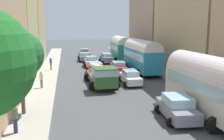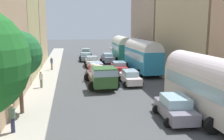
# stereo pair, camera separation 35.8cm
# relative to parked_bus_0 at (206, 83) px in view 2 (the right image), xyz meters

# --- Properties ---
(ground_plane) EXTENTS (154.00, 154.00, 0.00)m
(ground_plane) POSITION_rel_parked_bus_0_xyz_m (-4.36, 16.61, -2.34)
(ground_plane) COLOR #474A4C
(sidewalk_left) EXTENTS (2.50, 70.00, 0.14)m
(sidewalk_left) POSITION_rel_parked_bus_0_xyz_m (-11.61, 16.61, -2.27)
(sidewalk_left) COLOR #A7A498
(sidewalk_left) RESTS_ON ground
(sidewalk_right) EXTENTS (2.50, 70.00, 0.14)m
(sidewalk_right) POSITION_rel_parked_bus_0_xyz_m (2.89, 16.61, -2.27)
(sidewalk_right) COLOR gray
(sidewalk_right) RESTS_ON ground
(building_left_2) EXTENTS (4.46, 9.74, 10.51)m
(building_left_2) POSITION_rel_parked_bus_0_xyz_m (-14.89, 16.15, 2.94)
(building_left_2) COLOR tan
(building_left_2) RESTS_ON ground
(building_left_3) EXTENTS (5.98, 11.06, 12.83)m
(building_left_3) POSITION_rel_parked_bus_0_xyz_m (-15.58, 27.08, 4.10)
(building_left_3) COLOR tan
(building_left_3) RESTS_ON ground
(building_right_2) EXTENTS (5.63, 14.97, 14.04)m
(building_right_2) POSITION_rel_parked_bus_0_xyz_m (6.70, 14.97, 4.71)
(building_right_2) COLOR tan
(building_right_2) RESTS_ON ground
(building_right_3) EXTENTS (5.56, 14.75, 12.45)m
(building_right_3) POSITION_rel_parked_bus_0_xyz_m (6.67, 30.51, 3.92)
(building_right_3) COLOR tan
(building_right_3) RESTS_ON ground
(parked_bus_0) EXTENTS (3.42, 8.25, 4.19)m
(parked_bus_0) POSITION_rel_parked_bus_0_xyz_m (0.00, 0.00, 0.00)
(parked_bus_0) COLOR silver
(parked_bus_0) RESTS_ON ground
(parked_bus_1) EXTENTS (3.48, 9.03, 4.30)m
(parked_bus_1) POSITION_rel_parked_bus_0_xyz_m (0.33, 16.15, 0.04)
(parked_bus_1) COLOR teal
(parked_bus_1) RESTS_ON ground
(parked_bus_2) EXTENTS (3.42, 8.21, 4.22)m
(parked_bus_2) POSITION_rel_parked_bus_0_xyz_m (0.05, 27.50, -0.00)
(parked_bus_2) COLOR #2C8A73
(parked_bus_2) RESTS_ON ground
(cargo_truck_0) EXTENTS (3.17, 7.28, 2.24)m
(cargo_truck_0) POSITION_rel_parked_bus_0_xyz_m (-5.81, 9.37, -1.14)
(cargo_truck_0) COLOR #305A29
(cargo_truck_0) RESTS_ON ground
(car_0) EXTENTS (2.32, 4.35, 1.53)m
(car_0) POSITION_rel_parked_bus_0_xyz_m (-5.69, 15.84, -1.56)
(car_0) COLOR #B32B26
(car_0) RESTS_ON ground
(car_1) EXTENTS (2.32, 3.93, 1.55)m
(car_1) POSITION_rel_parked_bus_0_xyz_m (-5.64, 22.21, -1.56)
(car_1) COLOR silver
(car_1) RESTS_ON ground
(car_2) EXTENTS (2.39, 3.92, 1.44)m
(car_2) POSITION_rel_parked_bus_0_xyz_m (-6.12, 28.21, -1.61)
(car_2) COLOR slate
(car_2) RESTS_ON ground
(car_3) EXTENTS (2.39, 3.96, 1.59)m
(car_3) POSITION_rel_parked_bus_0_xyz_m (-5.72, 34.25, -1.54)
(car_3) COLOR black
(car_3) RESTS_ON ground
(car_4) EXTENTS (2.49, 4.12, 1.61)m
(car_4) POSITION_rel_parked_bus_0_xyz_m (-2.18, -0.11, -1.54)
(car_4) COLOR gray
(car_4) RESTS_ON ground
(car_5) EXTENTS (2.18, 4.33, 1.47)m
(car_5) POSITION_rel_parked_bus_0_xyz_m (-2.70, 10.22, -1.60)
(car_5) COLOR silver
(car_5) RESTS_ON ground
(car_6) EXTENTS (2.50, 4.38, 1.42)m
(car_6) POSITION_rel_parked_bus_0_xyz_m (-2.56, 16.84, -1.61)
(car_6) COLOR #B82A2A
(car_6) RESTS_ON ground
(car_7) EXTENTS (2.30, 4.45, 1.57)m
(car_7) POSITION_rel_parked_bus_0_xyz_m (-2.74, 25.55, -1.54)
(car_7) COLOR slate
(car_7) RESTS_ON ground
(pedestrian_0) EXTENTS (0.48, 0.48, 1.81)m
(pedestrian_0) POSITION_rel_parked_bus_0_xyz_m (-12.20, -0.75, -1.31)
(pedestrian_0) COLOR #2C2F50
(pedestrian_0) RESTS_ON ground
(pedestrian_1) EXTENTS (0.51, 0.51, 1.76)m
(pedestrian_1) POSITION_rel_parked_bus_0_xyz_m (-11.70, 9.67, -1.33)
(pedestrian_1) COLOR #687253
(pedestrian_1) RESTS_ON ground
(pedestrian_2) EXTENTS (0.46, 0.46, 1.87)m
(pedestrian_2) POSITION_rel_parked_bus_0_xyz_m (-11.33, 19.56, -1.27)
(pedestrian_2) COLOR #816B5F
(pedestrian_2) RESTS_ON ground
(roadside_tree_1) EXTENTS (3.14, 3.14, 5.81)m
(roadside_tree_1) POSITION_rel_parked_bus_0_xyz_m (-12.26, 2.47, 1.88)
(roadside_tree_1) COLOR brown
(roadside_tree_1) RESTS_ON ground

